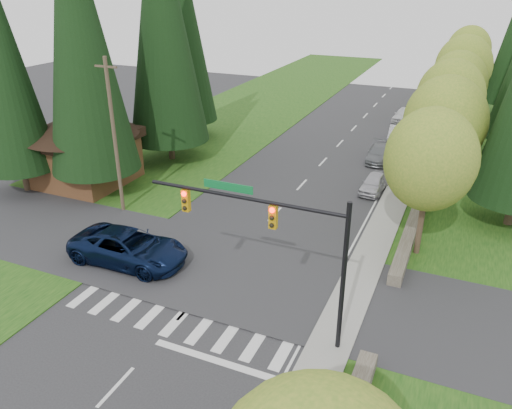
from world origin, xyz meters
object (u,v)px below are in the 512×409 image
Objects in this scene: parked_car_a at (374,183)px; parked_car_b at (379,153)px; parked_car_d at (404,115)px; parked_car_e at (412,109)px; parked_car_c at (396,134)px; suv_navy at (129,247)px.

parked_car_b is at bearing 101.71° from parked_car_a.
parked_car_a is at bearing -80.30° from parked_car_d.
parked_car_d reaches higher than parked_car_e.
parked_car_e is at bearing 84.88° from parked_car_c.
parked_car_b is at bearing -98.55° from parked_car_c.
parked_car_a reaches higher than parked_car_e.
parked_car_e is (0.06, 10.42, -0.04)m from parked_car_c.
parked_car_a is at bearing -86.07° from parked_car_b.
parked_car_e is at bearing 84.18° from parked_car_b.
parked_car_c reaches higher than parked_car_a.
suv_navy reaches higher than parked_car_c.
parked_car_c is at bearing -93.01° from parked_car_e.
parked_car_d is at bearing 96.32° from parked_car_a.
parked_car_b is at bearing -83.00° from parked_car_d.
suv_navy is at bearing -120.46° from parked_car_a.
suv_navy is at bearing -106.83° from parked_car_e.
parked_car_e is at bearing -15.48° from suv_navy.
parked_car_d is (-0.01, 13.61, 0.07)m from parked_car_b.
parked_car_d reaches higher than parked_car_b.
parked_car_b is at bearing -24.29° from suv_navy.
suv_navy is 1.46× the size of parked_car_b.
parked_car_c is at bearing 82.05° from parked_car_b.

